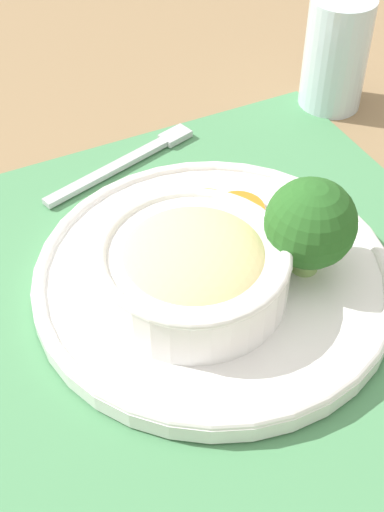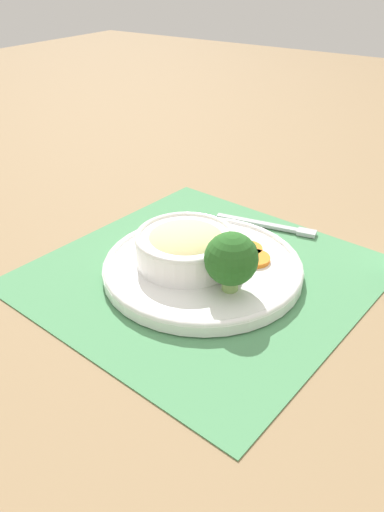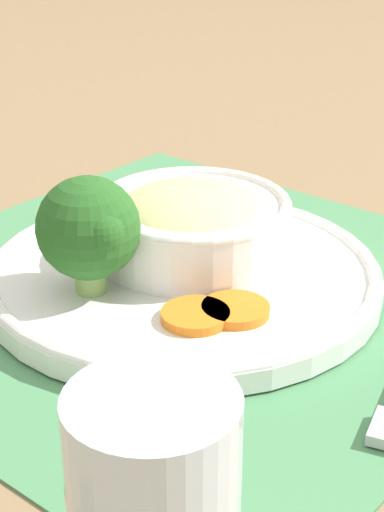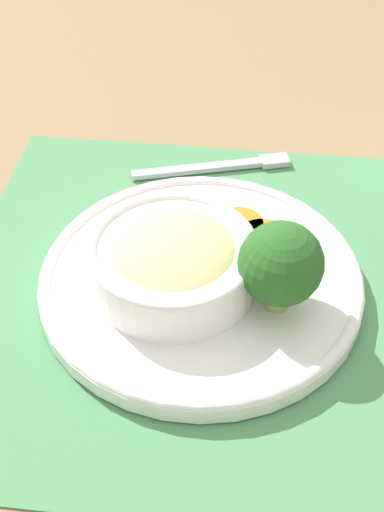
# 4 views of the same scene
# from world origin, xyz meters

# --- Properties ---
(ground_plane) EXTENTS (4.00, 4.00, 0.00)m
(ground_plane) POSITION_xyz_m (0.00, 0.00, 0.00)
(ground_plane) COLOR #8C704C
(placemat) EXTENTS (0.52, 0.51, 0.00)m
(placemat) POSITION_xyz_m (0.00, 0.00, 0.00)
(placemat) COLOR #4C8C59
(placemat) RESTS_ON ground_plane
(plate) EXTENTS (0.30, 0.30, 0.02)m
(plate) POSITION_xyz_m (0.00, 0.00, 0.02)
(plate) COLOR white
(plate) RESTS_ON placemat
(bowl) EXTENTS (0.15, 0.15, 0.06)m
(bowl) POSITION_xyz_m (0.01, -0.03, 0.05)
(bowl) COLOR white
(bowl) RESTS_ON plate
(broccoli_floret) EXTENTS (0.07, 0.07, 0.09)m
(broccoli_floret) POSITION_xyz_m (0.03, 0.07, 0.07)
(broccoli_floret) COLOR #84AD5B
(broccoli_floret) RESTS_ON plate
(carrot_slice_near) EXTENTS (0.05, 0.05, 0.01)m
(carrot_slice_near) POSITION_xyz_m (-0.05, 0.06, 0.02)
(carrot_slice_near) COLOR orange
(carrot_slice_near) RESTS_ON plate
(carrot_slice_middle) EXTENTS (0.05, 0.05, 0.01)m
(carrot_slice_middle) POSITION_xyz_m (-0.07, 0.04, 0.02)
(carrot_slice_middle) COLOR orange
(carrot_slice_middle) RESTS_ON plate
(fork) EXTENTS (0.05, 0.18, 0.01)m
(fork) POSITION_xyz_m (-0.19, 0.03, 0.01)
(fork) COLOR #B7B7BC
(fork) RESTS_ON placemat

